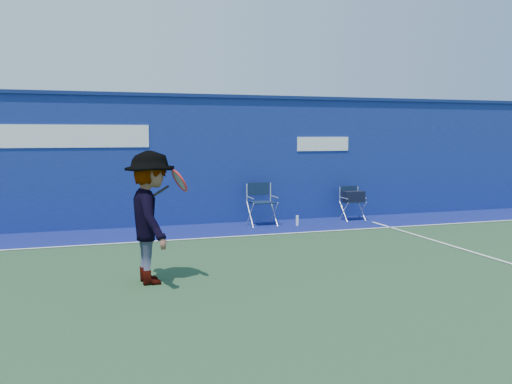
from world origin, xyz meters
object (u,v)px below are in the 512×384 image
object	(u,v)px
directors_chair_left	(262,212)
tennis_player	(151,217)
water_bottle	(297,221)
directors_chair_right	(353,206)

from	to	relation	value
directors_chair_left	tennis_player	size ratio (longest dim) A/B	0.52
directors_chair_left	tennis_player	bearing A→B (deg)	-125.95
directors_chair_left	water_bottle	xyz separation A→B (m)	(0.76, -0.34, -0.19)
tennis_player	directors_chair_left	bearing A→B (deg)	54.05
tennis_player	directors_chair_right	bearing A→B (deg)	37.93
water_bottle	tennis_player	distance (m)	5.55
water_bottle	directors_chair_left	bearing A→B (deg)	155.92
directors_chair_left	water_bottle	bearing A→B (deg)	-24.08
directors_chair_right	water_bottle	bearing A→B (deg)	-167.59
water_bottle	tennis_player	size ratio (longest dim) A/B	0.13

